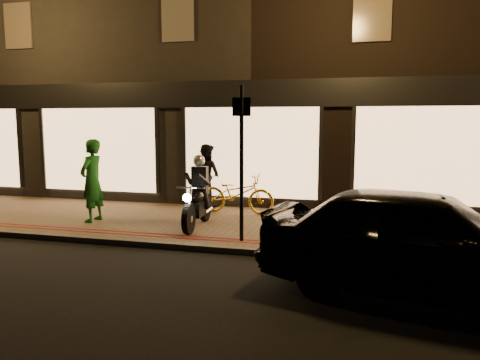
# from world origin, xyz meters

# --- Properties ---
(ground) EXTENTS (90.00, 90.00, 0.00)m
(ground) POSITION_xyz_m (0.00, 0.00, 0.00)
(ground) COLOR black
(ground) RESTS_ON ground
(sidewalk) EXTENTS (50.00, 4.00, 0.12)m
(sidewalk) POSITION_xyz_m (0.00, 2.00, 0.06)
(sidewalk) COLOR brown
(sidewalk) RESTS_ON ground
(kerb_stone) EXTENTS (50.00, 0.14, 0.12)m
(kerb_stone) POSITION_xyz_m (0.00, 0.05, 0.06)
(kerb_stone) COLOR #59544C
(kerb_stone) RESTS_ON ground
(red_kerb_lines) EXTENTS (50.00, 0.26, 0.01)m
(red_kerb_lines) POSITION_xyz_m (0.00, 0.55, 0.12)
(red_kerb_lines) COLOR maroon
(red_kerb_lines) RESTS_ON sidewalk
(building_row) EXTENTS (48.00, 10.11, 8.50)m
(building_row) POSITION_xyz_m (-0.00, 8.99, 4.25)
(building_row) COLOR black
(building_row) RESTS_ON ground
(motorcycle) EXTENTS (0.60, 1.94, 1.59)m
(motorcycle) POSITION_xyz_m (-0.60, 1.49, 0.73)
(motorcycle) COLOR black
(motorcycle) RESTS_ON sidewalk
(sign_post) EXTENTS (0.35, 0.09, 3.00)m
(sign_post) POSITION_xyz_m (0.63, 0.58, 1.80)
(sign_post) COLOR black
(sign_post) RESTS_ON sidewalk
(bicycle_gold) EXTENTS (1.98, 0.80, 1.02)m
(bicycle_gold) POSITION_xyz_m (-0.15, 3.12, 0.63)
(bicycle_gold) COLOR yellow
(bicycle_gold) RESTS_ON sidewalk
(person_green) EXTENTS (0.50, 0.72, 1.92)m
(person_green) POSITION_xyz_m (-3.16, 1.41, 1.08)
(person_green) COLOR #1B651E
(person_green) RESTS_ON sidewalk
(person_dark) EXTENTS (1.04, 0.98, 1.71)m
(person_dark) POSITION_xyz_m (-1.17, 3.78, 0.98)
(person_dark) COLOR black
(person_dark) RESTS_ON sidewalk
(parked_car) EXTENTS (4.87, 2.75, 1.56)m
(parked_car) POSITION_xyz_m (3.73, -1.26, 0.78)
(parked_car) COLOR black
(parked_car) RESTS_ON ground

